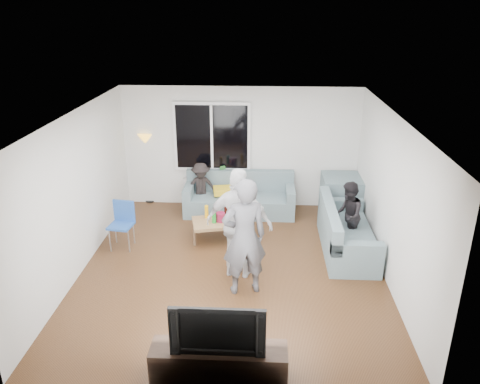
# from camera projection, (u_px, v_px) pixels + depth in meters

# --- Properties ---
(floor) EXTENTS (5.00, 5.50, 0.04)m
(floor) POSITION_uv_depth(u_px,v_px,m) (232.00, 269.00, 7.92)
(floor) COLOR #56351C
(floor) RESTS_ON ground
(ceiling) EXTENTS (5.00, 5.50, 0.04)m
(ceiling) POSITION_uv_depth(u_px,v_px,m) (231.00, 115.00, 6.93)
(ceiling) COLOR white
(ceiling) RESTS_ON ground
(wall_back) EXTENTS (5.00, 0.04, 2.60)m
(wall_back) POSITION_uv_depth(u_px,v_px,m) (241.00, 148.00, 9.99)
(wall_back) COLOR silver
(wall_back) RESTS_ON ground
(wall_front) EXTENTS (5.00, 0.04, 2.60)m
(wall_front) POSITION_uv_depth(u_px,v_px,m) (213.00, 299.00, 4.86)
(wall_front) COLOR silver
(wall_front) RESTS_ON ground
(wall_left) EXTENTS (0.04, 5.50, 2.60)m
(wall_left) POSITION_uv_depth(u_px,v_px,m) (76.00, 194.00, 7.55)
(wall_left) COLOR silver
(wall_left) RESTS_ON ground
(wall_right) EXTENTS (0.04, 5.50, 2.60)m
(wall_right) POSITION_uv_depth(u_px,v_px,m) (393.00, 200.00, 7.30)
(wall_right) COLOR silver
(wall_right) RESTS_ON ground
(window_frame) EXTENTS (1.62, 0.06, 1.47)m
(window_frame) POSITION_uv_depth(u_px,v_px,m) (212.00, 137.00, 9.85)
(window_frame) COLOR white
(window_frame) RESTS_ON wall_back
(window_glass) EXTENTS (1.50, 0.02, 1.35)m
(window_glass) POSITION_uv_depth(u_px,v_px,m) (212.00, 137.00, 9.82)
(window_glass) COLOR black
(window_glass) RESTS_ON window_frame
(window_mullion) EXTENTS (0.05, 0.03, 1.35)m
(window_mullion) POSITION_uv_depth(u_px,v_px,m) (212.00, 137.00, 9.81)
(window_mullion) COLOR white
(window_mullion) RESTS_ON window_frame
(radiator) EXTENTS (1.30, 0.12, 0.62)m
(radiator) POSITION_uv_depth(u_px,v_px,m) (213.00, 192.00, 10.28)
(radiator) COLOR silver
(radiator) RESTS_ON floor
(potted_plant) EXTENTS (0.20, 0.17, 0.34)m
(potted_plant) POSITION_uv_depth(u_px,v_px,m) (222.00, 172.00, 10.06)
(potted_plant) COLOR #2E6D2B
(potted_plant) RESTS_ON radiator
(vase) EXTENTS (0.21, 0.21, 0.18)m
(vase) POSITION_uv_depth(u_px,v_px,m) (203.00, 175.00, 10.11)
(vase) COLOR white
(vase) RESTS_ON radiator
(sofa_back_section) EXTENTS (2.30, 0.85, 0.85)m
(sofa_back_section) POSITION_uv_depth(u_px,v_px,m) (239.00, 194.00, 9.85)
(sofa_back_section) COLOR slate
(sofa_back_section) RESTS_ON floor
(sofa_right_section) EXTENTS (2.00, 0.85, 0.85)m
(sofa_right_section) POSITION_uv_depth(u_px,v_px,m) (348.00, 229.00, 8.34)
(sofa_right_section) COLOR slate
(sofa_right_section) RESTS_ON floor
(sofa_corner) EXTENTS (0.85, 0.85, 0.85)m
(sofa_corner) POSITION_uv_depth(u_px,v_px,m) (342.00, 196.00, 9.75)
(sofa_corner) COLOR slate
(sofa_corner) RESTS_ON floor
(cushion_yellow) EXTENTS (0.43, 0.38, 0.14)m
(cushion_yellow) POSITION_uv_depth(u_px,v_px,m) (223.00, 191.00, 9.82)
(cushion_yellow) COLOR gold
(cushion_yellow) RESTS_ON sofa_back_section
(cushion_red) EXTENTS (0.44, 0.40, 0.13)m
(cushion_red) POSITION_uv_depth(u_px,v_px,m) (245.00, 190.00, 9.87)
(cushion_red) COLOR maroon
(cushion_red) RESTS_ON sofa_back_section
(coffee_table) EXTENTS (1.21, 0.83, 0.40)m
(coffee_table) POSITION_uv_depth(u_px,v_px,m) (223.00, 230.00, 8.79)
(coffee_table) COLOR #936A47
(coffee_table) RESTS_ON floor
(pitcher) EXTENTS (0.17, 0.17, 0.17)m
(pitcher) POSITION_uv_depth(u_px,v_px,m) (220.00, 217.00, 8.66)
(pitcher) COLOR maroon
(pitcher) RESTS_ON coffee_table
(side_chair) EXTENTS (0.45, 0.45, 0.86)m
(side_chair) POSITION_uv_depth(u_px,v_px,m) (121.00, 226.00, 8.43)
(side_chair) COLOR #2550A1
(side_chair) RESTS_ON floor
(floor_lamp) EXTENTS (0.32, 0.32, 1.56)m
(floor_lamp) POSITION_uv_depth(u_px,v_px,m) (148.00, 169.00, 10.30)
(floor_lamp) COLOR gold
(floor_lamp) RESTS_ON floor
(player_left) EXTENTS (0.77, 0.61, 1.86)m
(player_left) POSITION_uv_depth(u_px,v_px,m) (244.00, 237.00, 6.95)
(player_left) COLOR #4A4A4E
(player_left) RESTS_ON floor
(player_right) EXTENTS (1.14, 0.66, 1.83)m
(player_right) POSITION_uv_depth(u_px,v_px,m) (239.00, 224.00, 7.40)
(player_right) COLOR silver
(player_right) RESTS_ON floor
(spectator_right) EXTENTS (0.53, 0.65, 1.25)m
(spectator_right) POSITION_uv_depth(u_px,v_px,m) (348.00, 216.00, 8.38)
(spectator_right) COLOR black
(spectator_right) RESTS_ON floor
(spectator_back) EXTENTS (0.78, 0.56, 1.09)m
(spectator_back) POSITION_uv_depth(u_px,v_px,m) (201.00, 188.00, 9.88)
(spectator_back) COLOR black
(spectator_back) RESTS_ON floor
(tv_console) EXTENTS (1.60, 0.40, 0.44)m
(tv_console) POSITION_uv_depth(u_px,v_px,m) (219.00, 363.00, 5.51)
(tv_console) COLOR #332319
(tv_console) RESTS_ON floor
(television) EXTENTS (1.09, 0.14, 0.63)m
(television) POSITION_uv_depth(u_px,v_px,m) (218.00, 326.00, 5.31)
(television) COLOR black
(television) RESTS_ON tv_console
(bottle_c) EXTENTS (0.07, 0.07, 0.22)m
(bottle_c) POSITION_uv_depth(u_px,v_px,m) (226.00, 213.00, 8.78)
(bottle_c) COLOR black
(bottle_c) RESTS_ON coffee_table
(bottle_a) EXTENTS (0.07, 0.07, 0.24)m
(bottle_a) POSITION_uv_depth(u_px,v_px,m) (207.00, 212.00, 8.79)
(bottle_a) COLOR #F6A90E
(bottle_a) RESTS_ON coffee_table
(bottle_d) EXTENTS (0.07, 0.07, 0.28)m
(bottle_d) POSITION_uv_depth(u_px,v_px,m) (233.00, 215.00, 8.60)
(bottle_d) COLOR #FFA916
(bottle_d) RESTS_ON coffee_table
(bottle_b) EXTENTS (0.08, 0.08, 0.23)m
(bottle_b) POSITION_uv_depth(u_px,v_px,m) (214.00, 217.00, 8.59)
(bottle_b) COLOR #1A8F27
(bottle_b) RESTS_ON coffee_table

